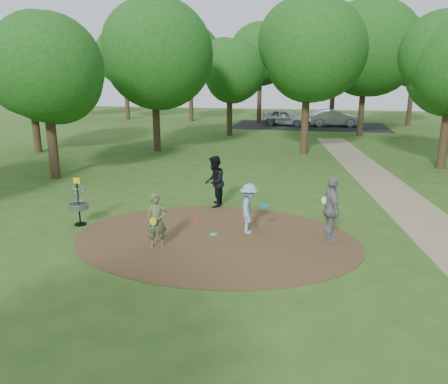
# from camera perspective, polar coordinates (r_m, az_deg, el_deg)

# --- Properties ---
(ground) EXTENTS (100.00, 100.00, 0.00)m
(ground) POSITION_cam_1_polar(r_m,az_deg,el_deg) (12.82, -1.12, -6.13)
(ground) COLOR #2D5119
(ground) RESTS_ON ground
(dirt_clearing) EXTENTS (8.40, 8.40, 0.02)m
(dirt_clearing) POSITION_cam_1_polar(r_m,az_deg,el_deg) (12.82, -1.12, -6.08)
(dirt_clearing) COLOR #47301C
(dirt_clearing) RESTS_ON ground
(footpath) EXTENTS (7.55, 39.89, 0.01)m
(footpath) POSITION_cam_1_polar(r_m,az_deg,el_deg) (14.89, 26.09, -4.64)
(footpath) COLOR #8C7A5B
(footpath) RESTS_ON ground
(parking_lot) EXTENTS (14.00, 8.00, 0.01)m
(parking_lot) POSITION_cam_1_polar(r_m,az_deg,el_deg) (41.90, 11.07, 8.49)
(parking_lot) COLOR black
(parking_lot) RESTS_ON ground
(player_observer_with_disc) EXTENTS (0.66, 0.55, 1.54)m
(player_observer_with_disc) POSITION_cam_1_polar(r_m,az_deg,el_deg) (12.10, -8.79, -3.73)
(player_observer_with_disc) COLOR #516239
(player_observer_with_disc) RESTS_ON ground
(player_throwing_with_disc) EXTENTS (0.92, 1.05, 1.53)m
(player_throwing_with_disc) POSITION_cam_1_polar(r_m,az_deg,el_deg) (13.06, 3.29, -2.19)
(player_throwing_with_disc) COLOR #81ACC1
(player_throwing_with_disc) RESTS_ON ground
(player_walking_with_disc) EXTENTS (0.78, 0.96, 1.86)m
(player_walking_with_disc) POSITION_cam_1_polar(r_m,az_deg,el_deg) (15.63, -1.26, 1.36)
(player_walking_with_disc) COLOR black
(player_walking_with_disc) RESTS_ON ground
(player_waiting_with_disc) EXTENTS (0.73, 1.18, 1.88)m
(player_waiting_with_disc) POSITION_cam_1_polar(r_m,az_deg,el_deg) (12.75, 13.85, -2.23)
(player_waiting_with_disc) COLOR gray
(player_waiting_with_disc) RESTS_ON ground
(disc_ground_cyan) EXTENTS (0.22, 0.22, 0.02)m
(disc_ground_cyan) POSITION_cam_1_polar(r_m,az_deg,el_deg) (13.09, -1.40, -5.54)
(disc_ground_cyan) COLOR #1AD0D1
(disc_ground_cyan) RESTS_ON dirt_clearing
(disc_ground_red) EXTENTS (0.22, 0.22, 0.02)m
(disc_ground_red) POSITION_cam_1_polar(r_m,az_deg,el_deg) (14.45, -3.53, -3.54)
(disc_ground_red) COLOR red
(disc_ground_red) RESTS_ON dirt_clearing
(car_left) EXTENTS (4.65, 2.81, 1.48)m
(car_left) POSITION_cam_1_polar(r_m,az_deg,el_deg) (41.58, 8.10, 9.60)
(car_left) COLOR #A4A6AB
(car_left) RESTS_ON ground
(car_right) EXTENTS (4.92, 2.50, 1.55)m
(car_right) POSITION_cam_1_polar(r_m,az_deg,el_deg) (41.75, 14.12, 9.36)
(car_right) COLOR #93969A
(car_right) RESTS_ON ground
(disc_golf_basket) EXTENTS (0.63, 0.63, 1.54)m
(disc_golf_basket) POSITION_cam_1_polar(r_m,az_deg,el_deg) (14.46, -18.51, -0.80)
(disc_golf_basket) COLOR black
(disc_golf_basket) RESTS_ON ground
(tree_ring) EXTENTS (37.84, 46.33, 9.82)m
(tree_ring) POSITION_cam_1_polar(r_m,az_deg,el_deg) (20.81, 11.20, 16.79)
(tree_ring) COLOR #332316
(tree_ring) RESTS_ON ground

